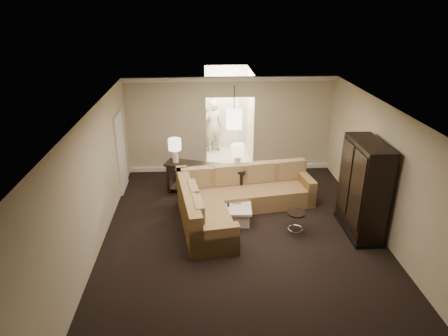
{
  "coord_description": "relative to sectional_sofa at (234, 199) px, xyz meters",
  "views": [
    {
      "loc": [
        -0.84,
        -7.18,
        4.8
      ],
      "look_at": [
        -0.34,
        1.2,
        1.22
      ],
      "focal_mm": 32.0,
      "sensor_mm": 36.0,
      "label": 1
    }
  ],
  "objects": [
    {
      "name": "sectional_sofa",
      "position": [
        0.0,
        0.0,
        0.0
      ],
      "size": [
        3.44,
        3.01,
        0.99
      ],
      "rotation": [
        0.0,
        0.0,
        0.15
      ],
      "color": "brown",
      "rests_on": "ground"
    },
    {
      "name": "pendant_light",
      "position": [
        0.11,
        1.48,
        1.56
      ],
      "size": [
        0.38,
        0.38,
        1.09
      ],
      "color": "black",
      "rests_on": "ceiling"
    },
    {
      "name": "wall_back",
      "position": [
        0.11,
        2.78,
        1.0
      ],
      "size": [
        6.0,
        0.04,
        2.8
      ],
      "primitive_type": "cube",
      "color": "#BBA78D",
      "rests_on": "ground"
    },
    {
      "name": "wall_left",
      "position": [
        -2.89,
        -1.22,
        1.0
      ],
      "size": [
        0.04,
        8.0,
        2.8
      ],
      "primitive_type": "cube",
      "color": "#BBA78D",
      "rests_on": "ground"
    },
    {
      "name": "person",
      "position": [
        -0.34,
        4.38,
        0.58
      ],
      "size": [
        0.81,
        0.66,
        1.95
      ],
      "primitive_type": "imported",
      "rotation": [
        0.0,
        0.0,
        3.46
      ],
      "color": "beige",
      "rests_on": "ground"
    },
    {
      "name": "ground",
      "position": [
        0.11,
        -1.22,
        -0.4
      ],
      "size": [
        8.0,
        8.0,
        0.0
      ],
      "primitive_type": "plane",
      "color": "black",
      "rests_on": "ground"
    },
    {
      "name": "armoire",
      "position": [
        2.7,
        -0.9,
        0.61
      ],
      "size": [
        0.62,
        1.46,
        2.1
      ],
      "color": "black",
      "rests_on": "ground"
    },
    {
      "name": "foyer",
      "position": [
        0.11,
        4.12,
        0.9
      ],
      "size": [
        1.44,
        2.02,
        2.8
      ],
      "color": "white",
      "rests_on": "ground"
    },
    {
      "name": "baseboard",
      "position": [
        0.11,
        2.73,
        -0.34
      ],
      "size": [
        6.0,
        0.1,
        0.12
      ],
      "primitive_type": "cube",
      "color": "white",
      "rests_on": "ground"
    },
    {
      "name": "drink_table",
      "position": [
        1.3,
        -0.89,
        -0.04
      ],
      "size": [
        0.4,
        0.4,
        0.5
      ],
      "rotation": [
        0.0,
        0.0,
        -0.18
      ],
      "color": "black",
      "rests_on": "ground"
    },
    {
      "name": "wall_right",
      "position": [
        3.11,
        -1.22,
        1.0
      ],
      "size": [
        0.04,
        8.0,
        2.8
      ],
      "primitive_type": "cube",
      "color": "#BBA78D",
      "rests_on": "ground"
    },
    {
      "name": "ceiling",
      "position": [
        0.11,
        -1.22,
        2.4
      ],
      "size": [
        6.0,
        8.0,
        0.02
      ],
      "primitive_type": "cube",
      "color": "silver",
      "rests_on": "wall_back"
    },
    {
      "name": "table_lamp_right",
      "position": [
        0.16,
        0.86,
        0.86
      ],
      "size": [
        0.33,
        0.33,
        0.64
      ],
      "color": "silver",
      "rests_on": "console_table"
    },
    {
      "name": "side_door",
      "position": [
        -2.86,
        1.58,
        0.65
      ],
      "size": [
        0.05,
        0.9,
        2.1
      ],
      "primitive_type": "cube",
      "color": "white",
      "rests_on": "ground"
    },
    {
      "name": "crown_molding",
      "position": [
        0.11,
        2.73,
        2.33
      ],
      "size": [
        6.0,
        0.1,
        0.12
      ],
      "primitive_type": "cube",
      "color": "white",
      "rests_on": "wall_back"
    },
    {
      "name": "coffee_table",
      "position": [
        -0.1,
        -0.22,
        -0.2
      ],
      "size": [
        1.02,
        1.02,
        0.4
      ],
      "rotation": [
        0.0,
        0.0,
        -0.07
      ],
      "color": "silver",
      "rests_on": "ground"
    },
    {
      "name": "table_lamp_left",
      "position": [
        -1.43,
        1.37,
        0.86
      ],
      "size": [
        0.33,
        0.33,
        0.64
      ],
      "color": "silver",
      "rests_on": "console_table"
    },
    {
      "name": "console_table",
      "position": [
        -0.63,
        1.12,
        0.1
      ],
      "size": [
        2.21,
        1.13,
        0.83
      ],
      "rotation": [
        0.0,
        0.0,
        -0.31
      ],
      "color": "black",
      "rests_on": "ground"
    }
  ]
}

